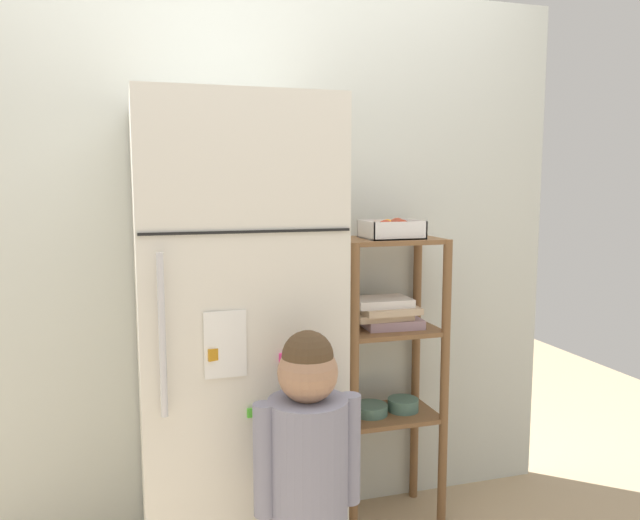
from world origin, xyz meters
TOP-DOWN VIEW (x-y plane):
  - kitchen_wall_back at (0.00, 0.37)m, footprint 2.71×0.03m
  - refrigerator at (-0.12, 0.02)m, footprint 0.63×0.68m
  - child_standing at (0.02, -0.44)m, footprint 0.32×0.24m
  - pantry_shelf_unit at (0.53, 0.20)m, footprint 0.42×0.30m
  - fruit_bin at (0.54, 0.18)m, footprint 0.22×0.18m

SIDE VIEW (x-z plane):
  - child_standing at x=0.02m, z-range 0.10..1.10m
  - pantry_shelf_unit at x=0.53m, z-range 0.13..1.32m
  - refrigerator at x=-0.12m, z-range 0.00..1.68m
  - kitchen_wall_back at x=0.00m, z-range 0.00..2.18m
  - fruit_bin at x=0.54m, z-range 1.18..1.26m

